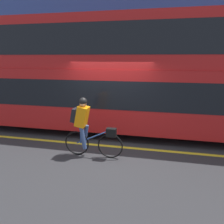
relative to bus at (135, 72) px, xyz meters
The scene contains 8 objects.
ground_plane 2.68m from the bus, 111.42° to the right, with size 80.00×80.00×0.00m, color #2D2D30.
road_center_line 2.74m from the bus, 110.00° to the right, with size 50.00×0.14×0.01m, color yellow.
sidewalk_curb 4.54m from the bus, 98.32° to the left, with size 60.00×2.14×0.13m.
building_facade 5.43m from the bus, 96.39° to the left, with size 60.00×0.30×7.16m.
bus is the anchor object (origin of this frame).
cyclist_on_bike 2.86m from the bus, 112.37° to the right, with size 1.62×0.32×1.62m.
trash_bin 5.86m from the bus, 136.69° to the left, with size 0.45×0.45×1.02m.
street_sign_post 5.50m from the bus, 45.27° to the left, with size 0.36×0.09×2.31m.
Camera 1 is at (1.47, -6.13, 2.64)m, focal length 35.00 mm.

